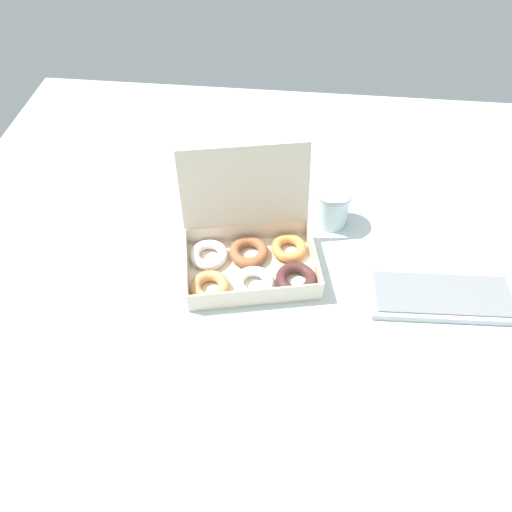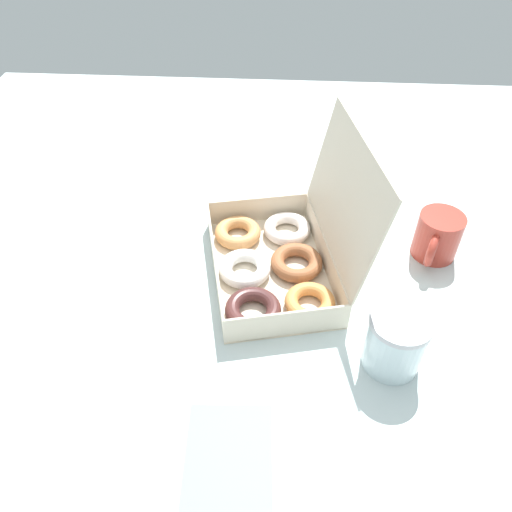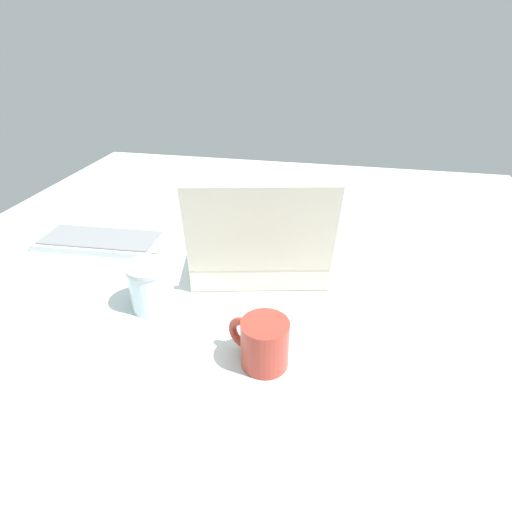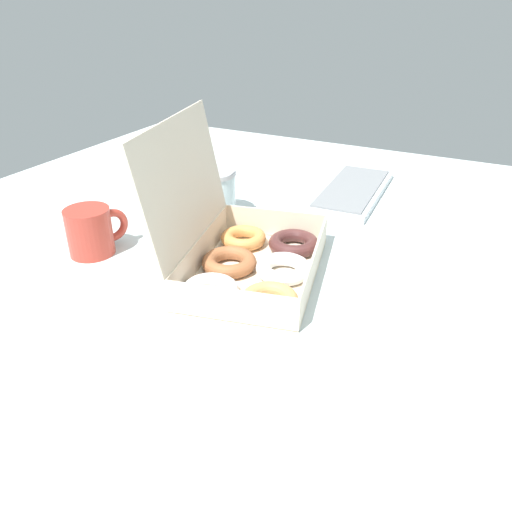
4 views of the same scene
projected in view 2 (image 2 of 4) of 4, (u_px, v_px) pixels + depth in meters
ground_plane at (257, 279)px, 98.14cm from camera, size 180.00×180.00×2.00cm
donut_box at (278, 258)px, 95.96cm from camera, size 37.29×32.63×27.73cm
coffee_mug at (437, 236)px, 98.56cm from camera, size 12.22×8.83×9.45cm
glass_jar at (396, 341)px, 79.08cm from camera, size 9.89×9.89×10.82cm
paper_napkin at (162, 219)px, 110.04cm from camera, size 12.95×12.19×0.15cm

